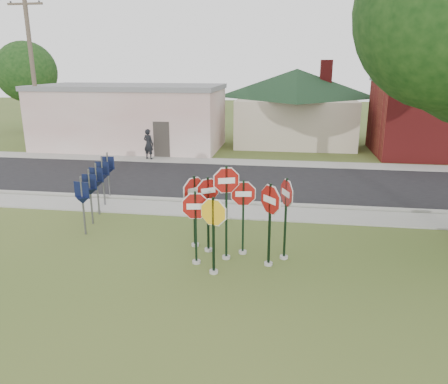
# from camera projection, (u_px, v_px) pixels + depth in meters

# --- Properties ---
(ground) EXTENTS (120.00, 120.00, 0.00)m
(ground) POSITION_uv_depth(u_px,v_px,m) (221.00, 279.00, 11.60)
(ground) COLOR #3E5620
(ground) RESTS_ON ground
(sidewalk_near) EXTENTS (60.00, 1.60, 0.06)m
(sidewalk_near) POSITION_uv_depth(u_px,v_px,m) (243.00, 212.00, 16.81)
(sidewalk_near) COLOR gray
(sidewalk_near) RESTS_ON ground
(road) EXTENTS (60.00, 7.00, 0.04)m
(road) POSITION_uv_depth(u_px,v_px,m) (253.00, 182.00, 21.08)
(road) COLOR black
(road) RESTS_ON ground
(sidewalk_far) EXTENTS (60.00, 1.60, 0.06)m
(sidewalk_far) POSITION_uv_depth(u_px,v_px,m) (259.00, 163.00, 25.16)
(sidewalk_far) COLOR gray
(sidewalk_far) RESTS_ON ground
(curb) EXTENTS (60.00, 0.20, 0.14)m
(curb) POSITION_uv_depth(u_px,v_px,m) (246.00, 203.00, 17.74)
(curb) COLOR gray
(curb) RESTS_ON ground
(stop_sign_center) EXTENTS (0.99, 0.36, 2.90)m
(stop_sign_center) POSITION_uv_depth(u_px,v_px,m) (226.00, 199.00, 12.34)
(stop_sign_center) COLOR #9D9A93
(stop_sign_center) RESTS_ON ground
(stop_sign_yellow) EXTENTS (1.00, 0.29, 2.27)m
(stop_sign_yellow) POSITION_uv_depth(u_px,v_px,m) (213.00, 226.00, 11.57)
(stop_sign_yellow) COLOR #9D9A93
(stop_sign_yellow) RESTS_ON ground
(stop_sign_left) EXTENTS (1.04, 0.24, 2.25)m
(stop_sign_left) POSITION_uv_depth(u_px,v_px,m) (196.00, 219.00, 12.17)
(stop_sign_left) COLOR #9D9A93
(stop_sign_left) RESTS_ON ground
(stop_sign_right) EXTENTS (0.76, 0.88, 2.52)m
(stop_sign_right) POSITION_uv_depth(u_px,v_px,m) (270.00, 213.00, 12.00)
(stop_sign_right) COLOR #9D9A93
(stop_sign_right) RESTS_ON ground
(stop_sign_back_right) EXTENTS (1.01, 0.24, 2.39)m
(stop_sign_back_right) POSITION_uv_depth(u_px,v_px,m) (243.00, 208.00, 12.80)
(stop_sign_back_right) COLOR #9D9A93
(stop_sign_back_right) RESTS_ON ground
(stop_sign_back_left) EXTENTS (0.82, 0.59, 2.43)m
(stop_sign_back_left) POSITION_uv_depth(u_px,v_px,m) (208.00, 205.00, 12.96)
(stop_sign_back_left) COLOR #9D9A93
(stop_sign_back_left) RESTS_ON ground
(stop_sign_far_right) EXTENTS (0.46, 1.00, 2.56)m
(stop_sign_far_right) POSITION_uv_depth(u_px,v_px,m) (286.00, 207.00, 12.41)
(stop_sign_far_right) COLOR #9D9A93
(stop_sign_far_right) RESTS_ON ground
(stop_sign_far_left) EXTENTS (0.73, 0.87, 2.38)m
(stop_sign_far_left) POSITION_uv_depth(u_px,v_px,m) (194.00, 202.00, 13.33)
(stop_sign_far_left) COLOR #9D9A93
(stop_sign_far_left) RESTS_ON ground
(route_sign_row) EXTENTS (1.43, 4.63, 2.00)m
(route_sign_row) POSITION_uv_depth(u_px,v_px,m) (97.00, 183.00, 16.29)
(route_sign_row) COLOR #59595E
(route_sign_row) RESTS_ON ground
(building_stucco) EXTENTS (12.20, 6.20, 4.20)m
(building_stucco) POSITION_uv_depth(u_px,v_px,m) (131.00, 116.00, 29.36)
(building_stucco) COLOR silver
(building_stucco) RESTS_ON ground
(building_house) EXTENTS (11.60, 11.60, 6.20)m
(building_house) POSITION_uv_depth(u_px,v_px,m) (296.00, 91.00, 31.16)
(building_house) COLOR #B4A68F
(building_house) RESTS_ON ground
(utility_pole_near) EXTENTS (2.20, 0.26, 9.50)m
(utility_pole_near) POSITION_uv_depth(u_px,v_px,m) (33.00, 73.00, 26.62)
(utility_pole_near) COLOR #4A3F31
(utility_pole_near) RESTS_ON ground
(bg_tree_left) EXTENTS (4.90, 4.90, 7.35)m
(bg_tree_left) POSITION_uv_depth(u_px,v_px,m) (26.00, 72.00, 35.86)
(bg_tree_left) COLOR black
(bg_tree_left) RESTS_ON ground
(pedestrian) EXTENTS (0.76, 0.62, 1.79)m
(pedestrian) POSITION_uv_depth(u_px,v_px,m) (148.00, 144.00, 25.85)
(pedestrian) COLOR black
(pedestrian) RESTS_ON sidewalk_far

